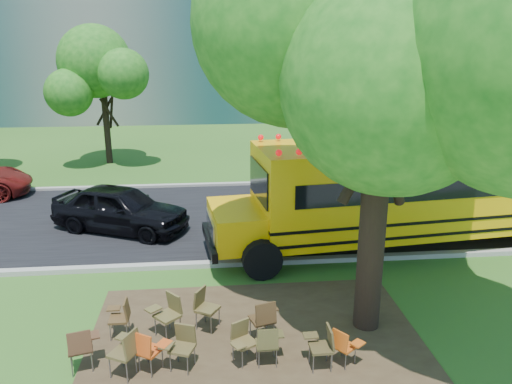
{
  "coord_description": "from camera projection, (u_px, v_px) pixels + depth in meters",
  "views": [
    {
      "loc": [
        0.11,
        -9.87,
        6.08
      ],
      "look_at": [
        1.41,
        3.41,
        2.03
      ],
      "focal_mm": 35.0,
      "sensor_mm": 36.0,
      "label": 1
    }
  ],
  "objects": [
    {
      "name": "ground",
      "position": [
        208.0,
        324.0,
        11.16
      ],
      "size": [
        160.0,
        160.0,
        0.0
      ],
      "primitive_type": "plane",
      "color": "#29541A",
      "rests_on": "ground"
    },
    {
      "name": "dirt_patch",
      "position": [
        255.0,
        334.0,
        10.77
      ],
      "size": [
        7.0,
        4.5,
        0.03
      ],
      "primitive_type": "cube",
      "color": "#382819",
      "rests_on": "ground"
    },
    {
      "name": "asphalt_road",
      "position": [
        207.0,
        218.0,
        17.82
      ],
      "size": [
        80.0,
        8.0,
        0.04
      ],
      "primitive_type": "cube",
      "color": "black",
      "rests_on": "ground"
    },
    {
      "name": "kerb_near",
      "position": [
        207.0,
        264.0,
        13.99
      ],
      "size": [
        80.0,
        0.25,
        0.14
      ],
      "primitive_type": "cube",
      "color": "gray",
      "rests_on": "ground"
    },
    {
      "name": "kerb_far",
      "position": [
        207.0,
        185.0,
        21.71
      ],
      "size": [
        80.0,
        0.25,
        0.14
      ],
      "primitive_type": "cube",
      "color": "gray",
      "rests_on": "ground"
    },
    {
      "name": "bg_tree_2",
      "position": [
        103.0,
        80.0,
        24.7
      ],
      "size": [
        4.8,
        4.8,
        6.62
      ],
      "color": "black",
      "rests_on": "ground"
    },
    {
      "name": "bg_tree_3",
      "position": [
        372.0,
        64.0,
        23.77
      ],
      "size": [
        5.6,
        5.6,
        7.84
      ],
      "color": "black",
      "rests_on": "ground"
    },
    {
      "name": "main_tree",
      "position": [
        387.0,
        34.0,
        9.3
      ],
      "size": [
        7.2,
        7.2,
        9.82
      ],
      "color": "black",
      "rests_on": "ground"
    },
    {
      "name": "school_bus",
      "position": [
        444.0,
        185.0,
        15.2
      ],
      "size": [
        13.39,
        4.28,
        3.22
      ],
      "rotation": [
        0.0,
        0.0,
        0.11
      ],
      "color": "#EAAA07",
      "rests_on": "ground"
    },
    {
      "name": "chair_0",
      "position": [
        81.0,
        345.0,
        9.42
      ],
      "size": [
        0.63,
        0.68,
        0.93
      ],
      "rotation": [
        0.0,
        0.0,
        0.27
      ],
      "color": "#482B19",
      "rests_on": "ground"
    },
    {
      "name": "chair_1",
      "position": [
        148.0,
        348.0,
        9.35
      ],
      "size": [
        0.76,
        0.6,
        0.91
      ],
      "rotation": [
        0.0,
        0.0,
        -0.55
      ],
      "color": "#BC4514",
      "rests_on": "ground"
    },
    {
      "name": "chair_2",
      "position": [
        127.0,
        348.0,
        9.27
      ],
      "size": [
        0.64,
        0.81,
        0.97
      ],
      "rotation": [
        0.0,
        0.0,
        1.09
      ],
      "color": "#4E4221",
      "rests_on": "ground"
    },
    {
      "name": "chair_3",
      "position": [
        182.0,
        343.0,
        9.52
      ],
      "size": [
        0.72,
        0.56,
        0.9
      ],
      "rotation": [
        0.0,
        0.0,
        2.78
      ],
      "color": "#4F4222",
      "rests_on": "ground"
    },
    {
      "name": "chair_4",
      "position": [
        268.0,
        342.0,
        9.58
      ],
      "size": [
        0.56,
        0.51,
        0.87
      ],
      "rotation": [
        0.0,
        0.0,
        0.01
      ],
      "color": "#413B1C",
      "rests_on": "ground"
    },
    {
      "name": "chair_5",
      "position": [
        242.0,
        338.0,
        9.71
      ],
      "size": [
        0.58,
        0.7,
        0.86
      ],
      "rotation": [
        0.0,
        0.0,
        3.65
      ],
      "color": "brown",
      "rests_on": "ground"
    },
    {
      "name": "chair_6",
      "position": [
        323.0,
        343.0,
        9.52
      ],
      "size": [
        0.53,
        0.58,
        0.89
      ],
      "rotation": [
        0.0,
        0.0,
        1.59
      ],
      "color": "#43381D",
      "rests_on": "ground"
    },
    {
      "name": "chair_7",
      "position": [
        344.0,
        344.0,
        9.58
      ],
      "size": [
        0.67,
        0.54,
        0.79
      ],
      "rotation": [
        0.0,
        0.0,
        -0.91
      ],
      "color": "#B44C13",
      "rests_on": "ground"
    },
    {
      "name": "chair_8",
      "position": [
        121.0,
        314.0,
        10.55
      ],
      "size": [
        0.5,
        0.56,
        0.86
      ],
      "rotation": [
        0.0,
        0.0,
        1.57
      ],
      "color": "#4B341A",
      "rests_on": "ground"
    },
    {
      "name": "chair_9",
      "position": [
        168.0,
        310.0,
        10.58
      ],
      "size": [
        0.82,
        0.65,
        0.96
      ],
      "rotation": [
        0.0,
        0.0,
        2.3
      ],
      "color": "brown",
      "rests_on": "ground"
    },
    {
      "name": "chair_10",
      "position": [
        205.0,
        305.0,
        10.82
      ],
      "size": [
        0.62,
        0.79,
        0.94
      ],
      "rotation": [
        0.0,
        0.0,
        -2.1
      ],
      "color": "brown",
      "rests_on": "ground"
    },
    {
      "name": "chair_11",
      "position": [
        264.0,
        316.0,
        10.34
      ],
      "size": [
        0.66,
        0.72,
        0.97
      ],
      "rotation": [
        0.0,
        0.0,
        0.3
      ],
      "color": "#3F2B16",
      "rests_on": "ground"
    },
    {
      "name": "black_car",
      "position": [
        120.0,
        208.0,
        16.46
      ],
      "size": [
        4.91,
        3.55,
        1.55
      ],
      "primitive_type": "imported",
      "rotation": [
        0.0,
        0.0,
        1.15
      ],
      "color": "black",
      "rests_on": "ground"
    }
  ]
}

